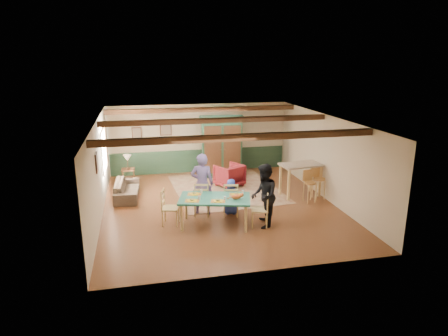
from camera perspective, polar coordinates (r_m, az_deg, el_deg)
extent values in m
plane|color=#542B17|center=(12.41, -0.57, -5.46)|extent=(8.00, 8.00, 0.00)
cube|color=beige|center=(15.82, -3.56, 4.25)|extent=(7.00, 0.02, 2.70)
cube|color=beige|center=(11.81, -17.45, -0.39)|extent=(0.02, 8.00, 2.70)
cube|color=beige|center=(13.13, 14.54, 1.41)|extent=(0.02, 8.00, 2.70)
cube|color=white|center=(11.71, -0.61, 6.97)|extent=(7.00, 8.00, 0.02)
cube|color=#203C28|center=(16.01, -3.49, 1.07)|extent=(6.95, 0.03, 0.90)
cube|color=#321C0E|center=(9.52, 2.23, 4.39)|extent=(6.95, 0.16, 0.16)
cube|color=#321C0E|center=(12.11, -1.00, 6.82)|extent=(6.95, 0.16, 0.16)
cube|color=#321C0E|center=(14.65, -3.03, 8.33)|extent=(6.95, 0.16, 0.16)
imported|color=#60508A|center=(11.57, -3.15, -2.28)|extent=(0.75, 0.59, 1.82)
imported|color=black|center=(10.75, 5.71, -3.98)|extent=(0.85, 0.99, 1.74)
imported|color=#2A41A9|center=(11.64, 1.03, -4.12)|extent=(0.59, 0.46, 1.06)
cube|color=tan|center=(13.99, 0.23, -2.95)|extent=(3.72, 4.33, 0.01)
cube|color=#163826|center=(15.17, -0.33, 3.06)|extent=(1.70, 0.82, 2.32)
imported|color=#501018|center=(14.18, 0.77, -1.04)|extent=(1.16, 1.17, 0.79)
imported|color=#3D3126|center=(13.48, -13.69, -2.94)|extent=(0.83, 1.91, 0.55)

